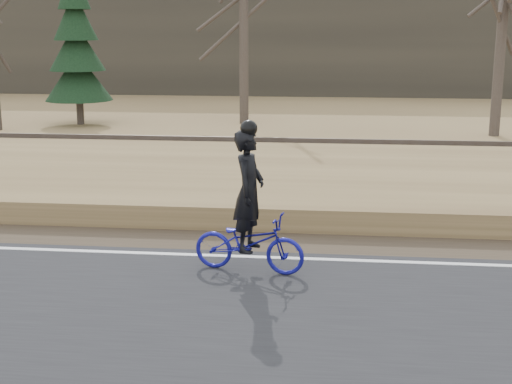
# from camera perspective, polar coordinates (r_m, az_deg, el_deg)

# --- Properties ---
(embankment) EXTENTS (120.00, 5.00, 0.44)m
(embankment) POSITION_cam_1_polar(r_m,az_deg,el_deg) (17.03, -17.71, 0.41)
(embankment) COLOR #94794B
(embankment) RESTS_ON ground
(ballast) EXTENTS (120.00, 3.00, 0.45)m
(ballast) POSITION_cam_1_polar(r_m,az_deg,el_deg) (20.49, -13.48, 2.77)
(ballast) COLOR slate
(ballast) RESTS_ON ground
(railroad) EXTENTS (120.00, 2.40, 0.29)m
(railroad) POSITION_cam_1_polar(r_m,az_deg,el_deg) (20.44, -13.52, 3.61)
(railroad) COLOR black
(railroad) RESTS_ON ballast
(treeline_backdrop) EXTENTS (120.00, 4.00, 6.00)m
(treeline_backdrop) POSITION_cam_1_polar(r_m,az_deg,el_deg) (41.55, -3.35, 12.07)
(treeline_backdrop) COLOR #383328
(treeline_backdrop) RESTS_ON ground
(cyclist) EXTENTS (1.83, 0.91, 2.37)m
(cyclist) POSITION_cam_1_polar(r_m,az_deg,el_deg) (10.97, -0.56, -2.49)
(cyclist) COLOR navy
(cyclist) RESTS_ON road
(bare_tree_center) EXTENTS (0.36, 0.36, 8.55)m
(bare_tree_center) POSITION_cam_1_polar(r_m,az_deg,el_deg) (28.21, -0.99, 14.15)
(bare_tree_center) COLOR #473D34
(bare_tree_center) RESTS_ON ground
(bare_tree_right) EXTENTS (0.36, 0.36, 6.70)m
(bare_tree_right) POSITION_cam_1_polar(r_m,az_deg,el_deg) (26.33, 19.02, 11.51)
(bare_tree_right) COLOR #473D34
(bare_tree_right) RESTS_ON ground
(conifer) EXTENTS (2.60, 2.60, 6.23)m
(conifer) POSITION_cam_1_polar(r_m,az_deg,el_deg) (28.81, -14.16, 11.10)
(conifer) COLOR #473D34
(conifer) RESTS_ON ground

